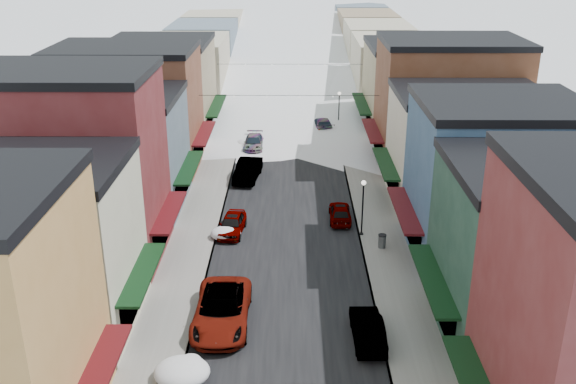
{
  "coord_description": "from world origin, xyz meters",
  "views": [
    {
      "loc": [
        0.3,
        -17.22,
        19.86
      ],
      "look_at": [
        0.0,
        26.7,
        2.11
      ],
      "focal_mm": 40.0,
      "sensor_mm": 36.0,
      "label": 1
    }
  ],
  "objects_px": {
    "car_white_suv": "(222,310)",
    "trash_can": "(382,241)",
    "car_dark_hatch": "(248,170)",
    "streetlamp_near": "(363,201)",
    "car_silver_sedan": "(232,224)",
    "car_green_sedan": "(368,329)"
  },
  "relations": [
    {
      "from": "car_dark_hatch",
      "to": "car_green_sedan",
      "type": "relative_size",
      "value": 1.18
    },
    {
      "from": "car_green_sedan",
      "to": "streetlamp_near",
      "type": "bearing_deg",
      "value": -95.56
    },
    {
      "from": "car_white_suv",
      "to": "trash_can",
      "type": "distance_m",
      "value": 13.35
    },
    {
      "from": "car_silver_sedan",
      "to": "streetlamp_near",
      "type": "relative_size",
      "value": 1.01
    },
    {
      "from": "car_silver_sedan",
      "to": "streetlamp_near",
      "type": "bearing_deg",
      "value": 2.42
    },
    {
      "from": "car_silver_sedan",
      "to": "car_green_sedan",
      "type": "distance_m",
      "value": 15.37
    },
    {
      "from": "car_silver_sedan",
      "to": "trash_can",
      "type": "xyz_separation_m",
      "value": [
        10.33,
        -2.52,
        -0.07
      ]
    },
    {
      "from": "car_green_sedan",
      "to": "streetlamp_near",
      "type": "relative_size",
      "value": 1.07
    },
    {
      "from": "car_silver_sedan",
      "to": "trash_can",
      "type": "height_order",
      "value": "car_silver_sedan"
    },
    {
      "from": "car_white_suv",
      "to": "streetlamp_near",
      "type": "height_order",
      "value": "streetlamp_near"
    },
    {
      "from": "trash_can",
      "to": "streetlamp_near",
      "type": "xyz_separation_m",
      "value": [
        -1.18,
        2.02,
        2.09
      ]
    },
    {
      "from": "car_white_suv",
      "to": "trash_can",
      "type": "height_order",
      "value": "car_white_suv"
    },
    {
      "from": "car_white_suv",
      "to": "trash_can",
      "type": "bearing_deg",
      "value": 42.23
    },
    {
      "from": "car_dark_hatch",
      "to": "streetlamp_near",
      "type": "xyz_separation_m",
      "value": [
        8.74,
        -11.27,
        1.87
      ]
    },
    {
      "from": "car_silver_sedan",
      "to": "streetlamp_near",
      "type": "xyz_separation_m",
      "value": [
        9.16,
        -0.49,
        2.02
      ]
    },
    {
      "from": "trash_can",
      "to": "streetlamp_near",
      "type": "relative_size",
      "value": 0.23
    },
    {
      "from": "car_white_suv",
      "to": "car_silver_sedan",
      "type": "distance_m",
      "value": 11.51
    },
    {
      "from": "streetlamp_near",
      "to": "trash_can",
      "type": "bearing_deg",
      "value": -59.85
    },
    {
      "from": "car_dark_hatch",
      "to": "trash_can",
      "type": "relative_size",
      "value": 5.45
    },
    {
      "from": "car_white_suv",
      "to": "car_dark_hatch",
      "type": "bearing_deg",
      "value": 90.04
    },
    {
      "from": "car_dark_hatch",
      "to": "trash_can",
      "type": "xyz_separation_m",
      "value": [
        9.92,
        -13.3,
        -0.22
      ]
    },
    {
      "from": "streetlamp_near",
      "to": "car_dark_hatch",
      "type": "bearing_deg",
      "value": 127.79
    }
  ]
}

